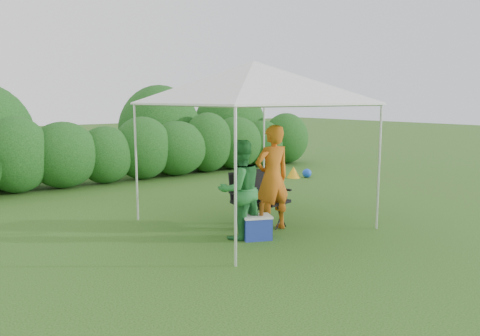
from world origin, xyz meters
TOP-DOWN VIEW (x-y plane):
  - ground at (0.00, 0.00)m, footprint 70.00×70.00m
  - hedge at (0.03, 6.00)m, footprint 13.28×1.53m
  - canopy at (0.00, 0.50)m, footprint 3.10×3.10m
  - chair_right at (0.16, 0.33)m, footprint 0.69×0.64m
  - chair_left at (-0.12, 0.54)m, footprint 0.66×0.62m
  - man at (0.06, 0.06)m, footprint 0.70×0.51m
  - woman at (-0.68, -0.01)m, footprint 0.79×0.63m
  - cooler at (-0.51, -0.22)m, footprint 0.55×0.48m
  - bottle at (-0.45, -0.26)m, footprint 0.07×0.07m
  - lawn_toy at (4.07, 3.60)m, footprint 0.63×0.53m

SIDE VIEW (x-z plane):
  - ground at x=0.00m, z-range 0.00..0.00m
  - lawn_toy at x=4.07m, z-range -0.01..0.31m
  - cooler at x=-0.51m, z-range 0.00..0.38m
  - bottle at x=-0.45m, z-range 0.38..0.63m
  - chair_left at x=-0.12m, z-range 0.06..0.99m
  - chair_right at x=0.16m, z-range 0.06..1.04m
  - woman at x=-0.68m, z-range 0.00..1.57m
  - hedge at x=0.03m, z-range -0.07..1.73m
  - man at x=0.06m, z-range 0.00..1.77m
  - canopy at x=0.00m, z-range 1.05..3.88m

